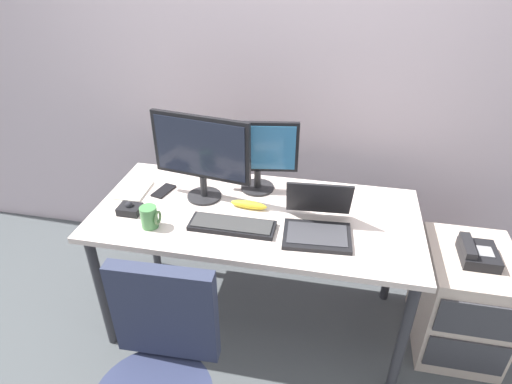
# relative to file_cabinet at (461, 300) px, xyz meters

# --- Properties ---
(ground_plane) EXTENTS (8.00, 8.00, 0.00)m
(ground_plane) POSITION_rel_file_cabinet_xyz_m (-1.09, -0.07, -0.30)
(ground_plane) COLOR #474C4F
(back_wall) EXTENTS (6.00, 0.10, 2.80)m
(back_wall) POSITION_rel_file_cabinet_xyz_m (-1.09, 0.66, 1.10)
(back_wall) COLOR #C4B2BB
(back_wall) RESTS_ON ground
(desk) EXTENTS (1.62, 0.76, 0.75)m
(desk) POSITION_rel_file_cabinet_xyz_m (-1.09, -0.07, 0.38)
(desk) COLOR beige
(desk) RESTS_ON ground
(file_cabinet) EXTENTS (0.42, 0.53, 0.59)m
(file_cabinet) POSITION_rel_file_cabinet_xyz_m (0.00, 0.00, 0.00)
(file_cabinet) COLOR beige
(file_cabinet) RESTS_ON ground
(desk_phone) EXTENTS (0.17, 0.20, 0.09)m
(desk_phone) POSITION_rel_file_cabinet_xyz_m (-0.01, -0.02, 0.33)
(desk_phone) COLOR black
(desk_phone) RESTS_ON file_cabinet
(monitor_main) EXTENTS (0.52, 0.18, 0.46)m
(monitor_main) POSITION_rel_file_cabinet_xyz_m (-1.39, 0.02, 0.72)
(monitor_main) COLOR #262628
(monitor_main) RESTS_ON desk
(monitor_side) EXTENTS (0.42, 0.18, 0.39)m
(monitor_side) POSITION_rel_file_cabinet_xyz_m (-1.13, 0.16, 0.68)
(monitor_side) COLOR #262628
(monitor_side) RESTS_ON desk
(keyboard) EXTENTS (0.41, 0.14, 0.03)m
(keyboard) POSITION_rel_file_cabinet_xyz_m (-1.18, -0.22, 0.47)
(keyboard) COLOR black
(keyboard) RESTS_ON desk
(laptop) EXTENTS (0.33, 0.33, 0.22)m
(laptop) POSITION_rel_file_cabinet_xyz_m (-0.78, -0.16, 0.51)
(laptop) COLOR black
(laptop) RESTS_ON desk
(trackball_mouse) EXTENTS (0.11, 0.09, 0.07)m
(trackball_mouse) POSITION_rel_file_cabinet_xyz_m (-1.71, -0.19, 0.48)
(trackball_mouse) COLOR black
(trackball_mouse) RESTS_ON desk
(coffee_mug) EXTENTS (0.09, 0.08, 0.11)m
(coffee_mug) POSITION_rel_file_cabinet_xyz_m (-1.56, -0.28, 0.51)
(coffee_mug) COLOR #468449
(coffee_mug) RESTS_ON desk
(paper_notepad) EXTENTS (0.15, 0.21, 0.01)m
(paper_notepad) POSITION_rel_file_cabinet_xyz_m (-1.78, -0.00, 0.46)
(paper_notepad) COLOR white
(paper_notepad) RESTS_ON desk
(cell_phone) EXTENTS (0.10, 0.15, 0.01)m
(cell_phone) POSITION_rel_file_cabinet_xyz_m (-1.62, 0.03, 0.46)
(cell_phone) COLOR black
(cell_phone) RESTS_ON desk
(banana) EXTENTS (0.19, 0.06, 0.04)m
(banana) POSITION_rel_file_cabinet_xyz_m (-1.14, -0.04, 0.48)
(banana) COLOR yellow
(banana) RESTS_ON desk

